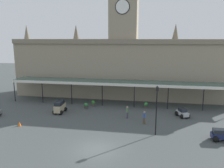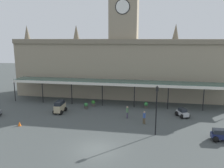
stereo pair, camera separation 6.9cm
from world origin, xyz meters
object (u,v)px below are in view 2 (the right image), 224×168
car_silver_sedan (182,113)px  traffic_cone (19,124)px  car_navy_estate (222,136)px  victorian_lamppost (156,105)px  planter_by_canopy (93,103)px  planter_forecourt_centre (146,105)px  planter_near_kerb (86,106)px  pedestrian_beside_cars (127,112)px  car_beige_van (60,107)px  pedestrian_near_entrance (144,117)px

car_silver_sedan → traffic_cone: size_ratio=3.89×
traffic_cone → car_navy_estate: bearing=-0.2°
victorian_lamppost → traffic_cone: bearing=-179.2°
planter_by_canopy → planter_forecourt_centre: (8.33, 0.42, 0.00)m
traffic_cone → planter_near_kerb: size_ratio=0.60×
planter_near_kerb → planter_by_canopy: (0.77, 1.52, 0.00)m
pedestrian_beside_cars → planter_forecourt_centre: size_ratio=1.74×
car_beige_van → planter_by_canopy: (3.99, 3.98, -0.32)m
pedestrian_near_entrance → planter_by_canopy: pedestrian_near_entrance is taller
victorian_lamppost → car_navy_estate: bearing=-2.6°
car_silver_sedan → planter_forecourt_centre: (-5.08, 3.17, -0.01)m
car_navy_estate → traffic_cone: car_navy_estate is taller
traffic_cone → planter_by_canopy: bearing=54.7°
traffic_cone → planter_by_canopy: (6.89, 9.74, 0.20)m
car_navy_estate → victorian_lamppost: victorian_lamppost is taller
pedestrian_near_entrance → traffic_cone: pedestrian_near_entrance is taller
pedestrian_beside_cars → traffic_cone: bearing=-158.0°
planter_by_canopy → planter_forecourt_centre: size_ratio=1.00×
victorian_lamppost → planter_by_canopy: size_ratio=5.89×
car_navy_estate → victorian_lamppost: bearing=177.4°
car_silver_sedan → traffic_cone: car_silver_sedan is taller
planter_by_canopy → car_navy_estate: bearing=-30.6°
planter_near_kerb → planter_by_canopy: bearing=63.0°
car_navy_estate → pedestrian_beside_cars: bearing=153.7°
car_silver_sedan → pedestrian_beside_cars: bearing=-166.4°
victorian_lamppost → planter_by_canopy: bearing=135.5°
car_beige_van → traffic_cone: car_beige_van is taller
car_beige_van → traffic_cone: size_ratio=4.22×
car_beige_van → pedestrian_near_entrance: bearing=-10.9°
pedestrian_near_entrance → pedestrian_beside_cars: bearing=142.5°
car_silver_sedan → victorian_lamppost: bearing=-118.9°
car_silver_sedan → pedestrian_near_entrance: bearing=-144.8°
car_beige_van → planter_by_canopy: 5.64m
pedestrian_beside_cars → planter_near_kerb: 7.39m
pedestrian_near_entrance → planter_near_kerb: (-9.07, 4.84, -0.42)m
traffic_cone → pedestrian_beside_cars: bearing=22.0°
planter_by_canopy → planter_near_kerb: bearing=-117.0°
car_silver_sedan → planter_near_kerb: car_silver_sedan is taller
pedestrian_beside_cars → car_beige_van: bearing=176.7°
planter_near_kerb → traffic_cone: bearing=-126.7°
pedestrian_near_entrance → car_silver_sedan: bearing=35.2°
car_beige_van → car_navy_estate: 21.38m
car_beige_van → planter_forecourt_centre: size_ratio=2.52×
pedestrian_near_entrance → planter_forecourt_centre: (0.03, 6.77, -0.42)m
car_silver_sedan → car_beige_van: size_ratio=0.92×
car_silver_sedan → car_beige_van: bearing=-175.9°
planter_forecourt_centre → car_silver_sedan: bearing=-31.9°
car_beige_van → planter_by_canopy: bearing=45.0°
car_navy_estate → pedestrian_beside_cars: (-10.64, 5.26, 0.34)m
pedestrian_near_entrance → planter_forecourt_centre: pedestrian_near_entrance is taller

